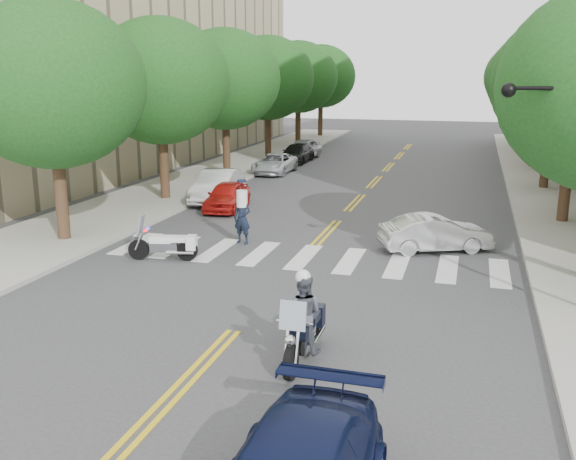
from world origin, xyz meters
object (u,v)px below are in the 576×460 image
at_px(convertible, 435,233).
at_px(officer_standing, 242,218).
at_px(motorcycle_parked, 169,245).
at_px(motorcycle_police, 303,319).

bearing_deg(convertible, officer_standing, 73.22).
xyz_separation_m(motorcycle_parked, officer_standing, (1.58, 2.63, 0.42)).
bearing_deg(motorcycle_parked, officer_standing, -43.84).
distance_m(motorcycle_parked, convertible, 8.98).
distance_m(motorcycle_parked, officer_standing, 3.10).
height_order(motorcycle_police, convertible, motorcycle_police).
xyz_separation_m(motorcycle_parked, convertible, (8.26, 3.53, 0.11)).
distance_m(motorcycle_police, motorcycle_parked, 8.53).
height_order(officer_standing, convertible, officer_standing).
relative_size(motorcycle_parked, convertible, 0.60).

